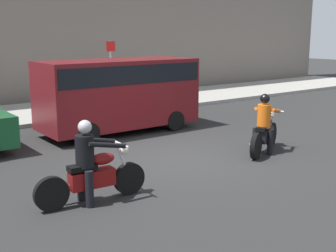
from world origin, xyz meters
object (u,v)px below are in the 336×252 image
parked_van_maroon (119,90)px  street_sign_post (111,64)px  motorcycle_with_rider_orange_stripe (264,129)px  motorcycle_with_rider_black_leather (91,169)px

parked_van_maroon → street_sign_post: (2.76, 5.31, 0.39)m
motorcycle_with_rider_orange_stripe → parked_van_maroon: 4.77m
motorcycle_with_rider_black_leather → street_sign_post: (6.21, 10.12, 1.08)m
motorcycle_with_rider_black_leather → parked_van_maroon: (3.45, 4.81, 0.68)m
motorcycle_with_rider_orange_stripe → street_sign_post: street_sign_post is taller
motorcycle_with_rider_black_leather → motorcycle_with_rider_orange_stripe: bearing=4.7°
motorcycle_with_rider_black_leather → parked_van_maroon: size_ratio=0.44×
motorcycle_with_rider_orange_stripe → motorcycle_with_rider_black_leather: (-5.22, -0.43, 0.00)m
motorcycle_with_rider_orange_stripe → street_sign_post: size_ratio=0.75×
motorcycle_with_rider_orange_stripe → street_sign_post: 9.79m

